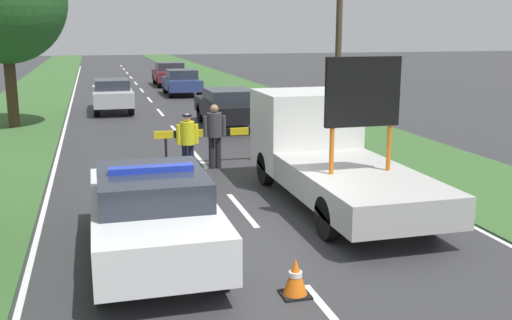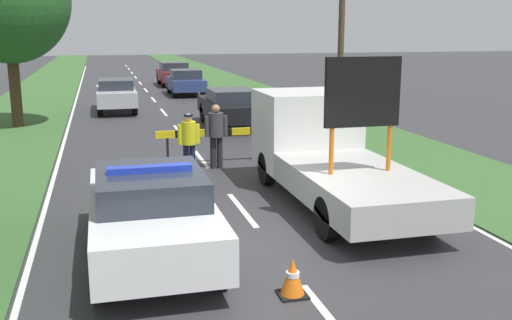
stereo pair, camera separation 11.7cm
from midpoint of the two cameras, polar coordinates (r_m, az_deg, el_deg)
ground_plane at (r=10.87m, az=1.27°, el=-7.56°), size 160.00×160.00×0.00m
lane_markings at (r=29.79m, az=-9.13°, el=5.09°), size 8.12×69.55×0.01m
grass_verge_left at (r=30.24m, az=-20.84°, el=4.56°), size 4.00×120.00×0.03m
grass_verge_right at (r=31.35m, az=2.03°, el=5.61°), size 4.00×120.00×0.03m
police_car at (r=9.97m, az=-9.67°, el=-4.88°), size 1.92×4.73×1.58m
work_truck at (r=13.47m, az=6.85°, el=0.99°), size 2.22×6.36×3.20m
road_barrier at (r=16.78m, az=-3.91°, el=2.41°), size 3.19×0.08×0.97m
police_officer at (r=15.51m, az=-6.20°, el=2.06°), size 0.57×0.36×1.60m
pedestrian_civilian at (r=16.13m, az=-3.61°, el=2.76°), size 0.62×0.40×1.74m
traffic_cone_near_police at (r=8.63m, az=3.90°, el=-11.07°), size 0.41×0.41×0.56m
traffic_cone_centre_front at (r=18.59m, az=0.55°, el=1.69°), size 0.38×0.38×0.53m
queued_car_sedan_black at (r=23.19m, az=-2.26°, el=5.13°), size 1.86×4.64×1.45m
queued_car_sedan_silver at (r=28.19m, az=-13.08°, el=6.13°), size 1.71×4.47×1.48m
queued_car_hatch_blue at (r=34.64m, az=-6.63°, el=7.40°), size 1.83×3.97×1.45m
queued_car_wagon_maroon at (r=40.70m, az=-7.75°, el=8.18°), size 1.94×4.36×1.54m
utility_pole at (r=19.76m, az=8.35°, el=13.59°), size 1.20×0.20×8.11m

